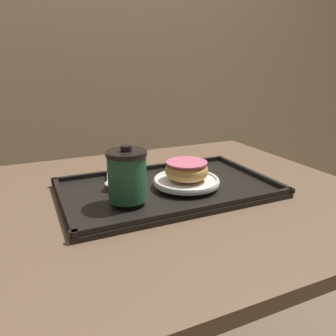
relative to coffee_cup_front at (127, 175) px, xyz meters
name	(u,v)px	position (x,y,z in m)	size (l,w,h in m)	color
wall_behind	(78,35)	(0.12, 1.16, 0.37)	(8.00, 0.05, 2.40)	tan
cafe_table	(167,249)	(0.12, 0.06, -0.25)	(1.01, 0.86, 0.75)	brown
serving_tray	(168,189)	(0.13, 0.06, -0.07)	(0.53, 0.33, 0.02)	black
coffee_cup_front	(127,175)	(0.00, 0.00, 0.00)	(0.09, 0.09, 0.12)	#235638
plate_with_chocolate_donut	(186,181)	(0.17, 0.04, -0.05)	(0.17, 0.17, 0.01)	white
donut_chocolate_glazed	(187,170)	(0.17, 0.04, -0.02)	(0.11, 0.11, 0.04)	tan
spoon	(109,181)	(-0.01, 0.12, -0.05)	(0.05, 0.15, 0.01)	silver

